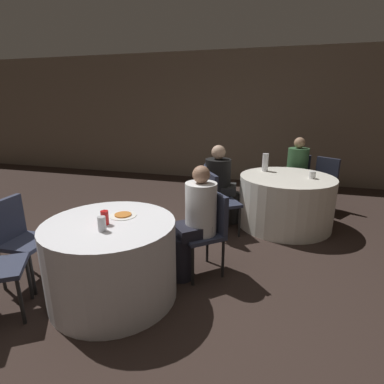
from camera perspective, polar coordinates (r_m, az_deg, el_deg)
name	(u,v)px	position (r m, az deg, el deg)	size (l,w,h in m)	color
ground_plane	(122,294)	(3.04, -13.27, -18.47)	(16.00, 16.00, 0.00)	#332621
wall_back	(220,117)	(6.95, 5.31, 13.95)	(16.00, 0.06, 2.80)	#7A6B5B
table_near	(112,260)	(2.87, -14.98, -12.37)	(1.16, 1.16, 0.73)	silver
table_far	(285,201)	(4.52, 17.33, -1.66)	(1.32, 1.32, 0.73)	white
chair_near_west	(17,233)	(3.36, -30.33, -6.77)	(0.42, 0.42, 0.86)	#2D3347
chair_near_northeast	(208,225)	(3.09, 3.16, -6.33)	(0.56, 0.56, 0.86)	#2D3347
chair_far_northeast	(323,179)	(5.38, 23.76, 2.33)	(0.56, 0.56, 0.86)	#2D3347
chair_far_west	(212,187)	(4.43, 3.75, 0.88)	(0.45, 0.45, 0.86)	#2D3347
chair_far_southwest	(217,198)	(3.96, 4.78, -1.07)	(0.56, 0.56, 0.86)	#2D3347
chair_far_north	(297,175)	(5.50, 19.36, 3.10)	(0.47, 0.47, 0.86)	#2D3347
person_white_shirt	(194,223)	(3.00, 0.41, -5.95)	(0.46, 0.45, 1.15)	black
person_black_shirt	(222,183)	(4.40, 5.73, 1.71)	(0.52, 0.40, 1.15)	#282828
person_green_jacket	(296,172)	(5.33, 19.21, 3.53)	(0.38, 0.51, 1.18)	black
pizza_plate_near	(123,215)	(2.83, -13.00, -4.32)	(0.25, 0.25, 0.02)	white
soda_can_red	(105,218)	(2.66, -16.28, -4.72)	(0.07, 0.07, 0.12)	red
soda_can_silver	(102,224)	(2.53, -16.79, -5.83)	(0.07, 0.07, 0.12)	silver
bottle_far	(265,162)	(4.66, 13.77, 5.50)	(0.09, 0.09, 0.26)	white
cup_far	(312,175)	(4.41, 21.93, 3.05)	(0.09, 0.09, 0.10)	white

